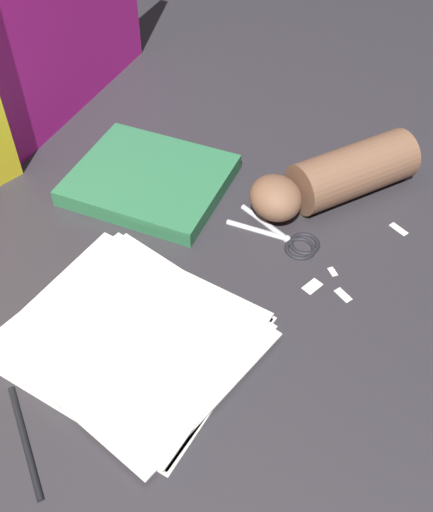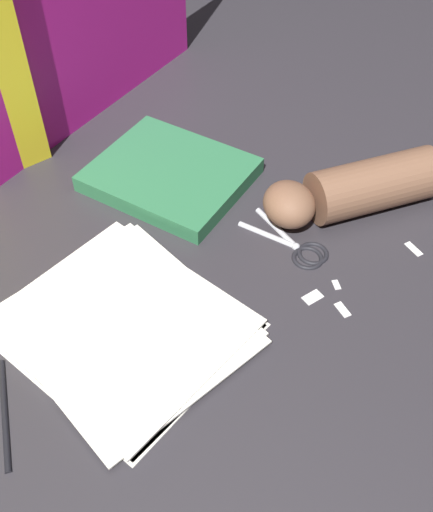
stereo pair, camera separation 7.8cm
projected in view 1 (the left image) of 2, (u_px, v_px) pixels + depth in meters
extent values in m
plane|color=#2D2B30|center=(198.00, 303.00, 0.80)|extent=(6.00, 6.00, 0.00)
cube|color=#D81E9E|center=(45.00, 24.00, 0.97)|extent=(0.53, 0.11, 0.36)
cube|color=white|center=(134.00, 335.00, 0.76)|extent=(0.25, 0.29, 0.00)
cube|color=white|center=(130.00, 339.00, 0.76)|extent=(0.26, 0.29, 0.00)
cube|color=white|center=(131.00, 335.00, 0.76)|extent=(0.26, 0.29, 0.00)
cube|color=white|center=(134.00, 337.00, 0.75)|extent=(0.27, 0.30, 0.00)
cube|color=white|center=(129.00, 333.00, 0.75)|extent=(0.26, 0.29, 0.00)
cube|color=#2D7247|center=(150.00, 180.00, 0.96)|extent=(0.24, 0.27, 0.03)
sphere|color=silver|center=(287.00, 237.00, 0.88)|extent=(0.01, 0.01, 0.01)
cylinder|color=silver|center=(257.00, 228.00, 0.89)|extent=(0.03, 0.09, 0.01)
torus|color=black|center=(305.00, 242.00, 0.87)|extent=(0.05, 0.05, 0.01)
cylinder|color=silver|center=(264.00, 220.00, 0.91)|extent=(0.03, 0.09, 0.01)
torus|color=black|center=(300.00, 247.00, 0.87)|extent=(0.06, 0.06, 0.01)
cylinder|color=brown|center=(353.00, 171.00, 0.93)|extent=(0.21, 0.16, 0.08)
ellipsoid|color=brown|center=(278.00, 199.00, 0.89)|extent=(0.11, 0.11, 0.06)
cube|color=white|center=(343.00, 295.00, 0.81)|extent=(0.02, 0.03, 0.00)
cube|color=white|center=(312.00, 286.00, 0.82)|extent=(0.03, 0.02, 0.00)
cube|color=white|center=(399.00, 229.00, 0.90)|extent=(0.02, 0.03, 0.00)
cube|color=white|center=(333.00, 271.00, 0.84)|extent=(0.02, 0.02, 0.00)
cylinder|color=black|center=(24.00, 439.00, 0.67)|extent=(0.08, 0.13, 0.01)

